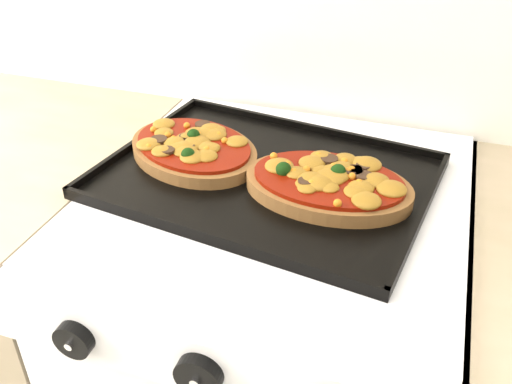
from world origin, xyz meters
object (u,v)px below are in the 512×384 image
(pizza_left, at_px, (194,148))
(stove, at_px, (273,379))
(baking_tray, at_px, (266,175))
(pizza_right, at_px, (328,183))

(pizza_left, bearing_deg, stove, -14.40)
(baking_tray, bearing_deg, pizza_left, 179.19)
(pizza_left, bearing_deg, pizza_right, -9.08)
(baking_tray, height_order, pizza_left, pizza_left)
(pizza_left, relative_size, pizza_right, 0.94)
(baking_tray, height_order, pizza_right, pizza_right)
(stove, height_order, pizza_right, pizza_right)
(pizza_left, height_order, pizza_right, pizza_right)
(baking_tray, bearing_deg, stove, -30.74)
(baking_tray, bearing_deg, pizza_right, -1.80)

